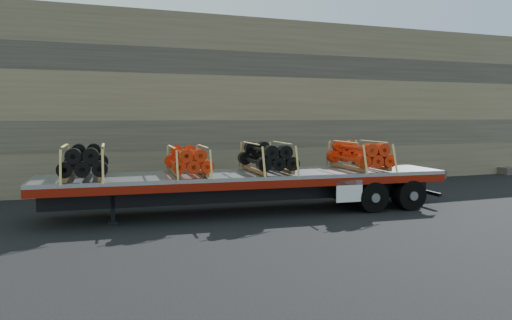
% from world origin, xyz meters
% --- Properties ---
extents(ground, '(120.00, 120.00, 0.00)m').
position_xyz_m(ground, '(0.00, 0.00, 0.00)').
color(ground, black).
rests_on(ground, ground).
extents(rock_wall, '(44.00, 3.00, 7.00)m').
position_xyz_m(rock_wall, '(0.00, 6.50, 3.50)').
color(rock_wall, '#7A6B54').
rests_on(rock_wall, ground).
extents(trailer, '(12.52, 3.40, 1.24)m').
position_xyz_m(trailer, '(0.89, -0.13, 0.62)').
color(trailer, '#9FA1A6').
rests_on(trailer, ground).
extents(bundle_front, '(1.45, 2.58, 0.88)m').
position_xyz_m(bundle_front, '(-3.81, 0.26, 1.68)').
color(bundle_front, black).
rests_on(bundle_front, trailer).
extents(bundle_midfront, '(1.32, 2.35, 0.80)m').
position_xyz_m(bundle_midfront, '(-0.94, 0.02, 1.64)').
color(bundle_midfront, red).
rests_on(bundle_midfront, trailer).
extents(bundle_midrear, '(1.43, 2.54, 0.87)m').
position_xyz_m(bundle_midrear, '(1.50, -0.18, 1.67)').
color(bundle_midrear, black).
rests_on(bundle_midrear, trailer).
extents(bundle_rear, '(1.43, 2.54, 0.87)m').
position_xyz_m(bundle_rear, '(4.65, -0.45, 1.67)').
color(bundle_rear, red).
rests_on(bundle_rear, trailer).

